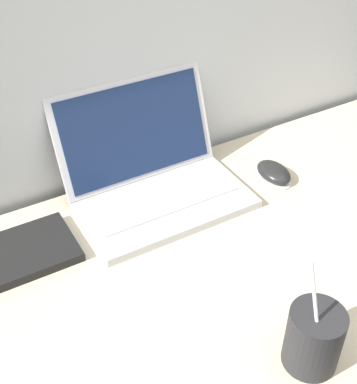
% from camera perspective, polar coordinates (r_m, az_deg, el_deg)
% --- Properties ---
extents(desk, '(1.41, 0.74, 0.73)m').
position_cam_1_polar(desk, '(1.42, 6.84, -16.51)').
color(desk, beige).
rests_on(desk, ground_plane).
extents(laptop, '(0.38, 0.30, 0.25)m').
position_cam_1_polar(laptop, '(1.23, -2.70, 1.84)').
color(laptop, silver).
rests_on(laptop, desk).
extents(drink_cup, '(0.09, 0.09, 0.22)m').
position_cam_1_polar(drink_cup, '(0.93, 14.23, -14.81)').
color(drink_cup, '#232326').
rests_on(drink_cup, desk).
extents(computer_mouse, '(0.07, 0.11, 0.04)m').
position_cam_1_polar(computer_mouse, '(1.33, 10.12, 2.01)').
color(computer_mouse, white).
rests_on(computer_mouse, desk).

